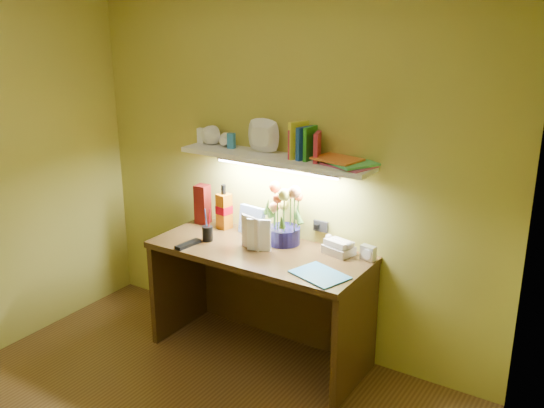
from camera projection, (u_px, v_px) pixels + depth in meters
The scene contains 13 objects.
desk at pixel (260, 303), 3.91m from camera, with size 1.40×0.60×0.75m, color #3A2410.
flower_bouquet at pixel (284, 215), 3.84m from camera, with size 0.24×0.24×0.38m, color #0F0D36, non-canonical shape.
telephone at pixel (339, 246), 3.71m from camera, with size 0.18×0.13×0.11m, color beige, non-canonical shape.
desk_clock at pixel (368, 253), 3.62m from camera, with size 0.09×0.05×0.09m, color silver.
whisky_bottle at pixel (224, 207), 4.11m from camera, with size 0.08×0.08×0.31m, color #BF5E07, non-canonical shape.
whisky_box at pixel (203, 204), 4.22m from camera, with size 0.09×0.09×0.28m, color #550E0B.
pen_cup at pixel (207, 228), 3.91m from camera, with size 0.07×0.07×0.17m, color black.
art_card at pixel (252, 221), 4.02m from camera, with size 0.19×0.04×0.19m, color silver, non-canonical shape.
tv_remote at pixel (188, 244), 3.85m from camera, with size 0.05×0.19×0.02m, color black.
blue_folder at pixel (320, 275), 3.42m from camera, with size 0.30×0.22×0.01m, color #338DD5.
desk_book_a at pixel (242, 229), 3.83m from camera, with size 0.16×0.02×0.21m, color silver.
desk_book_b at pixel (247, 234), 3.76m from camera, with size 0.15×0.02×0.21m, color white.
wall_shelf at pixel (276, 152), 3.76m from camera, with size 1.33×0.36×0.26m.
Camera 1 is at (1.97, -1.72, 2.20)m, focal length 40.00 mm.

